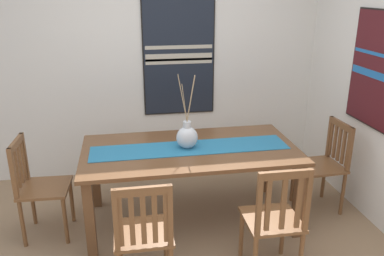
{
  "coord_description": "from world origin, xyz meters",
  "views": [
    {
      "loc": [
        -0.5,
        -2.74,
        2.15
      ],
      "look_at": [
        0.09,
        0.59,
        0.95
      ],
      "focal_mm": 37.17,
      "sensor_mm": 36.0,
      "label": 1
    }
  ],
  "objects_px": {
    "chair_2": "(143,233)",
    "chair_0": "(325,163)",
    "centerpiece_vase": "(187,136)",
    "chair_3": "(38,186)",
    "painting_on_side_wall": "(380,71)",
    "chair_1": "(275,220)",
    "dining_table": "(190,158)",
    "painting_on_back_wall": "(179,56)"
  },
  "relations": [
    {
      "from": "chair_2",
      "to": "chair_0",
      "type": "bearing_deg",
      "value": 25.88
    },
    {
      "from": "centerpiece_vase",
      "to": "chair_0",
      "type": "distance_m",
      "value": 1.45
    },
    {
      "from": "chair_0",
      "to": "chair_3",
      "type": "xyz_separation_m",
      "value": [
        -2.75,
        -0.0,
        -0.0
      ]
    },
    {
      "from": "centerpiece_vase",
      "to": "chair_3",
      "type": "bearing_deg",
      "value": -179.76
    },
    {
      "from": "chair_2",
      "to": "painting_on_side_wall",
      "type": "relative_size",
      "value": 0.88
    },
    {
      "from": "chair_1",
      "to": "chair_3",
      "type": "relative_size",
      "value": 1.04
    },
    {
      "from": "chair_2",
      "to": "chair_3",
      "type": "distance_m",
      "value": 1.26
    },
    {
      "from": "dining_table",
      "to": "painting_on_side_wall",
      "type": "bearing_deg",
      "value": -4.58
    },
    {
      "from": "chair_2",
      "to": "painting_on_side_wall",
      "type": "bearing_deg",
      "value": 19.04
    },
    {
      "from": "dining_table",
      "to": "painting_on_back_wall",
      "type": "relative_size",
      "value": 1.43
    },
    {
      "from": "chair_3",
      "to": "painting_on_side_wall",
      "type": "distance_m",
      "value": 3.24
    },
    {
      "from": "chair_1",
      "to": "chair_2",
      "type": "relative_size",
      "value": 1.03
    },
    {
      "from": "chair_1",
      "to": "painting_on_back_wall",
      "type": "height_order",
      "value": "painting_on_back_wall"
    },
    {
      "from": "centerpiece_vase",
      "to": "chair_2",
      "type": "bearing_deg",
      "value": -117.16
    },
    {
      "from": "chair_0",
      "to": "painting_on_back_wall",
      "type": "height_order",
      "value": "painting_on_back_wall"
    },
    {
      "from": "dining_table",
      "to": "chair_3",
      "type": "xyz_separation_m",
      "value": [
        -1.37,
        0.0,
        -0.17
      ]
    },
    {
      "from": "chair_1",
      "to": "chair_3",
      "type": "bearing_deg",
      "value": 154.26
    },
    {
      "from": "centerpiece_vase",
      "to": "painting_on_side_wall",
      "type": "xyz_separation_m",
      "value": [
        1.75,
        -0.15,
        0.57
      ]
    },
    {
      "from": "chair_0",
      "to": "chair_2",
      "type": "relative_size",
      "value": 0.98
    },
    {
      "from": "dining_table",
      "to": "centerpiece_vase",
      "type": "relative_size",
      "value": 2.88
    },
    {
      "from": "chair_3",
      "to": "painting_on_back_wall",
      "type": "bearing_deg",
      "value": 39.65
    },
    {
      "from": "dining_table",
      "to": "chair_3",
      "type": "bearing_deg",
      "value": 179.86
    },
    {
      "from": "centerpiece_vase",
      "to": "chair_3",
      "type": "xyz_separation_m",
      "value": [
        -1.34,
        -0.01,
        -0.38
      ]
    },
    {
      "from": "chair_1",
      "to": "chair_3",
      "type": "height_order",
      "value": "chair_1"
    },
    {
      "from": "chair_0",
      "to": "chair_3",
      "type": "relative_size",
      "value": 0.99
    },
    {
      "from": "painting_on_side_wall",
      "to": "chair_3",
      "type": "bearing_deg",
      "value": 177.38
    },
    {
      "from": "centerpiece_vase",
      "to": "chair_2",
      "type": "height_order",
      "value": "centerpiece_vase"
    },
    {
      "from": "chair_0",
      "to": "centerpiece_vase",
      "type": "bearing_deg",
      "value": 179.82
    },
    {
      "from": "painting_on_back_wall",
      "to": "painting_on_side_wall",
      "type": "xyz_separation_m",
      "value": [
        1.64,
        -1.34,
        0.03
      ]
    },
    {
      "from": "dining_table",
      "to": "painting_on_back_wall",
      "type": "height_order",
      "value": "painting_on_back_wall"
    },
    {
      "from": "centerpiece_vase",
      "to": "chair_0",
      "type": "xyz_separation_m",
      "value": [
        1.4,
        -0.0,
        -0.37
      ]
    },
    {
      "from": "painting_on_back_wall",
      "to": "centerpiece_vase",
      "type": "bearing_deg",
      "value": -94.91
    },
    {
      "from": "chair_1",
      "to": "painting_on_side_wall",
      "type": "xyz_separation_m",
      "value": [
        1.23,
        0.76,
        0.94
      ]
    },
    {
      "from": "centerpiece_vase",
      "to": "chair_3",
      "type": "relative_size",
      "value": 0.74
    },
    {
      "from": "chair_0",
      "to": "painting_on_side_wall",
      "type": "xyz_separation_m",
      "value": [
        0.35,
        -0.14,
        0.95
      ]
    },
    {
      "from": "chair_0",
      "to": "painting_on_back_wall",
      "type": "bearing_deg",
      "value": 137.29
    },
    {
      "from": "centerpiece_vase",
      "to": "painting_on_back_wall",
      "type": "bearing_deg",
      "value": 85.09
    },
    {
      "from": "chair_2",
      "to": "chair_3",
      "type": "xyz_separation_m",
      "value": [
        -0.88,
        0.91,
        -0.01
      ]
    },
    {
      "from": "dining_table",
      "to": "chair_0",
      "type": "distance_m",
      "value": 1.38
    },
    {
      "from": "painting_on_back_wall",
      "to": "chair_0",
      "type": "bearing_deg",
      "value": -42.71
    },
    {
      "from": "chair_0",
      "to": "chair_1",
      "type": "height_order",
      "value": "chair_1"
    },
    {
      "from": "chair_0",
      "to": "painting_on_back_wall",
      "type": "relative_size",
      "value": 0.66
    }
  ]
}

